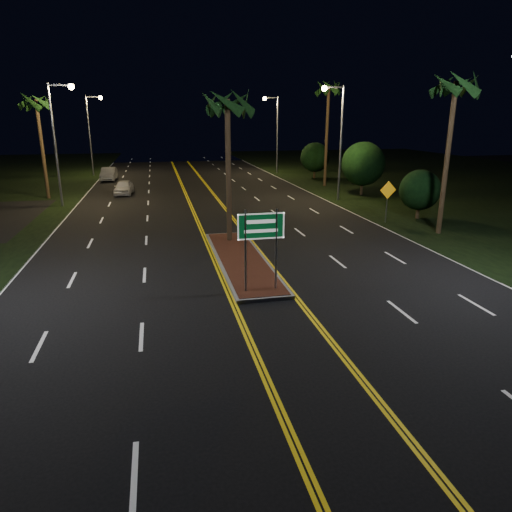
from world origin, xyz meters
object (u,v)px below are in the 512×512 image
object	(u,v)px
shrub_far	(315,157)
palm_left_far	(36,103)
streetlight_left_far	(92,126)
shrub_near	(420,190)
palm_right_far	(329,89)
highway_sign	(261,234)
palm_median	(227,104)
streetlight_left_mid	(59,131)
streetlight_right_mid	(337,130)
streetlight_right_far	(274,126)
car_far	(109,173)
shrub_mid	(363,164)
car_near	(124,186)
warning_sign	(388,196)
palm_right_near	(456,87)
median_island	(241,260)

from	to	relation	value
shrub_far	palm_left_far	bearing A→B (deg)	-163.26
streetlight_left_far	shrub_near	size ratio (longest dim) A/B	2.73
streetlight_left_far	palm_right_far	distance (m)	27.50
highway_sign	shrub_far	size ratio (longest dim) A/B	0.81
highway_sign	palm_median	world-z (taller)	palm_median
streetlight_left_mid	streetlight_right_mid	bearing A→B (deg)	-5.38
streetlight_right_far	streetlight_right_mid	bearing A→B (deg)	-90.00
streetlight_right_far	car_far	world-z (taller)	streetlight_right_far
palm_right_far	shrub_mid	xyz separation A→B (m)	(1.20, -6.00, -6.42)
streetlight_left_far	car_far	xyz separation A→B (m)	(1.82, -4.90, -4.86)
car_near	car_far	size ratio (longest dim) A/B	0.91
warning_sign	palm_right_far	bearing A→B (deg)	80.20
palm_left_far	shrub_near	distance (m)	30.35
palm_right_far	shrub_near	distance (m)	17.56
streetlight_right_mid	palm_median	size ratio (longest dim) A/B	1.08
streetlight_right_mid	shrub_mid	distance (m)	4.90
shrub_far	warning_sign	bearing A→B (deg)	-97.54
palm_right_near	car_near	world-z (taller)	palm_right_near
car_near	car_far	bearing A→B (deg)	106.73
streetlight_left_mid	palm_median	xyz separation A→B (m)	(10.61, -13.50, 1.62)
shrub_near	highway_sign	bearing A→B (deg)	-140.31
streetlight_right_mid	car_far	xyz separation A→B (m)	(-19.40, 17.10, -4.86)
palm_median	shrub_near	xyz separation A→B (m)	(13.50, 3.50, -5.33)
streetlight_left_far	palm_left_far	xyz separation A→B (m)	(-2.19, -16.00, 2.09)
median_island	palm_right_near	size ratio (longest dim) A/B	1.10
highway_sign	palm_median	bearing A→B (deg)	90.00
palm_left_far	shrub_mid	world-z (taller)	palm_left_far
median_island	car_far	bearing A→B (deg)	105.32
streetlight_right_mid	shrub_mid	xyz separation A→B (m)	(3.39, 2.00, -2.93)
highway_sign	palm_right_far	bearing A→B (deg)	64.80
streetlight_right_far	shrub_mid	size ratio (longest dim) A/B	1.95
streetlight_left_mid	streetlight_left_far	size ratio (longest dim) A/B	1.00
median_island	streetlight_left_far	xyz separation A→B (m)	(-10.61, 37.00, 5.57)
streetlight_left_far	car_far	bearing A→B (deg)	-69.61
palm_right_far	median_island	bearing A→B (deg)	-119.10
streetlight_right_mid	shrub_near	bearing A→B (deg)	-70.16
shrub_far	warning_sign	distance (m)	22.88
streetlight_right_far	shrub_near	distance (m)	28.39
median_island	warning_sign	world-z (taller)	warning_sign
streetlight_right_mid	streetlight_right_far	size ratio (longest dim) A/B	1.00
shrub_mid	car_far	bearing A→B (deg)	146.48
median_island	car_near	xyz separation A→B (m)	(-6.63, 21.88, 0.64)
streetlight_right_mid	palm_left_far	xyz separation A→B (m)	(-23.41, 6.00, 2.09)
palm_left_far	shrub_far	world-z (taller)	palm_left_far
palm_right_near	shrub_mid	bearing A→B (deg)	83.88
median_island	highway_sign	xyz separation A→B (m)	(0.00, -4.20, 2.32)
streetlight_right_far	warning_sign	size ratio (longest dim) A/B	3.33
palm_median	palm_left_far	xyz separation A→B (m)	(-12.80, 17.50, 0.47)
streetlight_right_far	palm_median	bearing A→B (deg)	-108.62
highway_sign	car_near	xyz separation A→B (m)	(-6.63, 26.09, -1.68)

